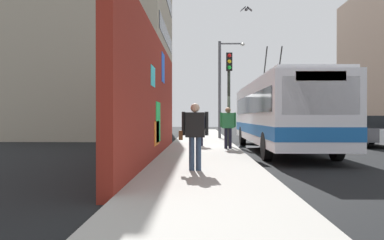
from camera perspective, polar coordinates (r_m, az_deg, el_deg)
ground_plane at (r=17.66m, az=6.80°, el=-4.47°), size 80.00×80.00×0.00m
sidewalk_slab at (r=17.57m, az=1.59°, el=-4.25°), size 48.00×3.20×0.15m
graffiti_wall at (r=13.44m, az=-5.80°, el=3.32°), size 13.62×0.32×4.38m
building_far_left at (r=29.97m, az=-13.47°, el=10.49°), size 11.76×9.92×13.47m
city_bus at (r=17.30m, az=12.94°, el=1.13°), size 11.69×2.69×4.86m
parked_car_dark_gray at (r=21.82m, az=24.76°, el=-1.37°), size 4.32×1.92×1.58m
parked_car_silver at (r=27.46m, az=19.74°, el=-0.98°), size 4.37×1.93×1.58m
parked_car_navy at (r=32.71m, az=16.69°, el=-0.74°), size 4.94×1.89×1.58m
pedestrian_near_wall at (r=9.73m, az=0.41°, el=-1.65°), size 0.23×0.76×1.72m
pedestrian_midblock at (r=17.96m, az=1.19°, el=-1.01°), size 0.22×0.64×1.56m
pedestrian_at_curb at (r=16.54m, az=5.42°, el=-0.61°), size 0.24×0.70×1.78m
traffic_light at (r=18.06m, az=5.57°, el=5.48°), size 0.49×0.28×4.40m
street_lamp at (r=24.78m, az=4.62°, el=5.65°), size 0.44×1.71×6.25m
curbside_puddle at (r=19.63m, az=8.00°, el=-3.97°), size 1.56×1.56×0.00m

